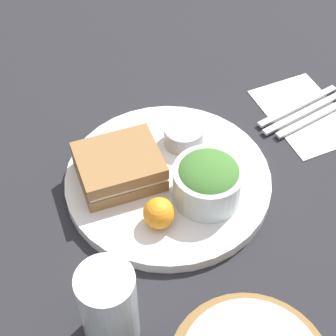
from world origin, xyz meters
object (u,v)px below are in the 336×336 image
object	(u,v)px
fork	(298,106)
knife	(305,112)
sandwich	(119,167)
plate	(168,181)
spoon	(312,118)
drink_glass	(109,307)
dressing_cup	(184,135)
salad_bowl	(208,180)

from	to	relation	value
fork	knife	size ratio (longest dim) A/B	0.95
sandwich	knife	world-z (taller)	sandwich
plate	spoon	xyz separation A→B (m)	(-0.28, -0.03, -0.00)
plate	drink_glass	world-z (taller)	drink_glass
plate	dressing_cup	world-z (taller)	dressing_cup
drink_glass	fork	bearing A→B (deg)	-149.81
drink_glass	plate	bearing A→B (deg)	-130.28
salad_bowl	dressing_cup	distance (m)	0.12
plate	salad_bowl	size ratio (longest dim) A/B	3.07
plate	fork	xyz separation A→B (m)	(-0.28, -0.06, -0.00)
knife	spoon	bearing A→B (deg)	-90.00
plate	dressing_cup	size ratio (longest dim) A/B	4.90
dressing_cup	spoon	world-z (taller)	dressing_cup
salad_bowl	drink_glass	world-z (taller)	drink_glass
salad_bowl	fork	bearing A→B (deg)	-153.06
spoon	dressing_cup	bearing A→B (deg)	163.69
salad_bowl	knife	distance (m)	0.27
fork	plate	bearing A→B (deg)	-176.35
fork	spoon	size ratio (longest dim) A/B	1.11
knife	spoon	size ratio (longest dim) A/B	1.17
salad_bowl	dressing_cup	world-z (taller)	salad_bowl
plate	dressing_cup	distance (m)	0.08
sandwich	drink_glass	xyz separation A→B (m)	(0.09, 0.22, 0.02)
fork	spoon	world-z (taller)	same
sandwich	spoon	bearing A→B (deg)	180.00
plate	knife	xyz separation A→B (m)	(-0.28, -0.05, -0.00)
plate	drink_glass	size ratio (longest dim) A/B	2.46
fork	sandwich	bearing A→B (deg)	176.43
dressing_cup	fork	xyz separation A→B (m)	(-0.22, -0.01, -0.03)
salad_bowl	fork	size ratio (longest dim) A/B	0.59
sandwich	dressing_cup	xyz separation A→B (m)	(-0.12, -0.03, -0.01)
sandwich	drink_glass	size ratio (longest dim) A/B	1.00
salad_bowl	drink_glass	xyz separation A→B (m)	(0.20, 0.13, 0.01)
fork	knife	xyz separation A→B (m)	(-0.00, 0.02, 0.00)
plate	drink_glass	distance (m)	0.25
dressing_cup	spoon	xyz separation A→B (m)	(-0.23, 0.03, -0.03)
salad_bowl	plate	bearing A→B (deg)	-56.54
fork	knife	world-z (taller)	same
dressing_cup	sandwich	bearing A→B (deg)	12.94
salad_bowl	dressing_cup	bearing A→B (deg)	-97.55
sandwich	knife	xyz separation A→B (m)	(-0.35, -0.02, -0.04)
fork	dressing_cup	bearing A→B (deg)	172.59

